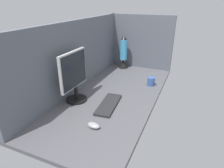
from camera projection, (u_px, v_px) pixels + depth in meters
The scene contains 8 objects.
ground_plane at pixel (113, 95), 183.55cm from camera, with size 180.00×80.00×3.00cm, color #515156.
cubicle_wall_back at pixel (77, 56), 183.32cm from camera, with size 180.00×5.00×65.20cm.
cubicle_wall_side at pixel (140, 42), 243.21cm from camera, with size 5.00×80.00×65.20cm, color #565B66.
monitor at pixel (74, 75), 161.96cm from camera, with size 35.33×18.00×43.79cm.
keyboard at pixel (109, 104), 162.42cm from camera, with size 37.00×13.00×2.00cm, color #262628.
mouse at pixel (94, 125), 134.46cm from camera, with size 5.60×9.60×3.40cm, color #99999E.
mug_ceramic_blue at pixel (151, 81), 199.17cm from camera, with size 10.63×7.43×8.64cm.
lava_lamp at pixel (124, 55), 245.20cm from camera, with size 12.41×12.41×40.62cm.
Camera 1 is at (-150.59, -63.83, 82.46)cm, focal length 31.07 mm.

